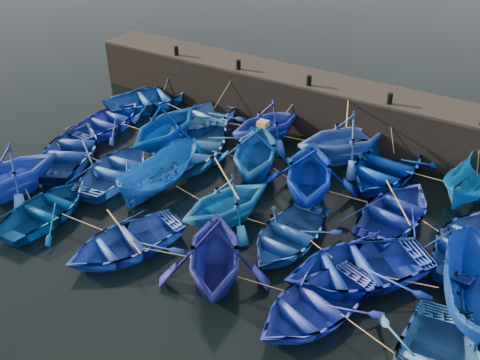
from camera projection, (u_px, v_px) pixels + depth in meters
The scene contains 35 objects.
ground at pixel (197, 234), 20.47m from camera, with size 120.00×120.00×0.00m, color black.
quay_wall at pixel (314, 104), 27.28m from camera, with size 26.00×2.50×2.50m, color black.
quay_top at pixel (316, 80), 26.57m from camera, with size 26.00×2.50×0.12m, color black.
bollard_0 at pixel (176, 51), 29.24m from camera, with size 0.24×0.24×0.50m, color black.
bollard_1 at pixel (238, 65), 27.50m from camera, with size 0.24×0.24×0.50m, color black.
bollard_2 at pixel (309, 80), 25.75m from camera, with size 0.24×0.24×0.50m, color black.
bollard_3 at pixel (390, 99), 24.01m from camera, with size 0.24×0.24×0.50m, color black.
boat_0 at pixel (151, 98), 29.62m from camera, with size 3.64×5.08×1.05m, color #0F3EA4.
boat_1 at pixel (201, 118), 27.68m from camera, with size 3.43×4.80×1.00m, color blue.
boat_2 at pixel (267, 122), 26.01m from camera, with size 3.53×4.09×2.15m, color #172E9C.
boat_3 at pixel (344, 137), 24.44m from camera, with size 3.98×4.62×2.43m, color #2C51B5.
boat_4 at pixel (386, 165), 23.61m from camera, with size 3.96×5.53×1.15m, color #00268D.
boat_5 at pixel (472, 183), 21.94m from camera, with size 1.62×4.31×1.67m, color #0C5EAB.
boat_6 at pixel (108, 121), 27.44m from camera, with size 3.23×4.52×0.94m, color #1E2D9B.
boat_7 at pixel (166, 125), 25.39m from camera, with size 4.02×4.66×2.45m, color #023C97.
boat_8 at pixel (196, 146), 25.07m from camera, with size 3.93×5.50×1.14m, color #2A64A7.
boat_9 at pixel (256, 149), 23.44m from camera, with size 4.06×4.71×2.48m, color #0D4B9C.
boat_10 at pixel (310, 170), 21.93m from camera, with size 4.16×4.82×2.54m, color #0524AB.
boat_11 at pixel (396, 212), 20.84m from camera, with size 3.35×4.69×0.97m, color navy.
boat_12 at pixel (468, 244), 19.26m from camera, with size 3.25×4.54×0.94m, color #1F43A2.
boat_13 at pixel (71, 150), 24.81m from camera, with size 3.64×5.08×1.05m, color navy.
boat_14 at pixel (116, 169), 23.52m from camera, with size 3.29×4.60×0.95m, color #214A9E.
boat_15 at pixel (158, 174), 22.50m from camera, with size 1.62×4.30×1.66m, color #104997.
boat_16 at pixel (227, 201), 20.52m from camera, with size 3.43×3.97×2.09m, color #125DA8.
boat_17 at pixel (288, 235), 19.74m from camera, with size 3.14×4.39×0.91m, color #1A4690.
boat_18 at pixel (357, 267), 18.13m from camera, with size 3.80×5.32×1.10m, color navy.
boat_19 at pixel (470, 290), 16.73m from camera, with size 1.74×4.63×1.79m, color navy.
boat_20 at pixel (8, 171), 22.14m from camera, with size 3.75×4.35×2.29m, color #203EB8.
boat_21 at pixel (46, 209), 21.09m from camera, with size 3.07×4.30×0.89m, color navy.
boat_22 at pixel (125, 241), 19.38m from camera, with size 3.24×4.53×0.94m, color #1B3DA5.
boat_23 at pixel (214, 253), 17.79m from camera, with size 3.83×4.44×2.34m, color navy.
boat_24 at pixel (314, 305), 16.79m from camera, with size 3.30×4.61×0.96m, color #2032AE.
wooden_crate at pixel (263, 124), 22.57m from camera, with size 0.43×0.42×0.22m, color #9C7844.
mooring_ropes at pixel (268, 162), 23.25m from camera, with size 17.42×11.78×2.10m.
loose_oars at pixel (279, 177), 20.84m from camera, with size 10.11×12.33×1.55m.
Camera 1 is at (9.75, -12.78, 12.96)m, focal length 40.00 mm.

